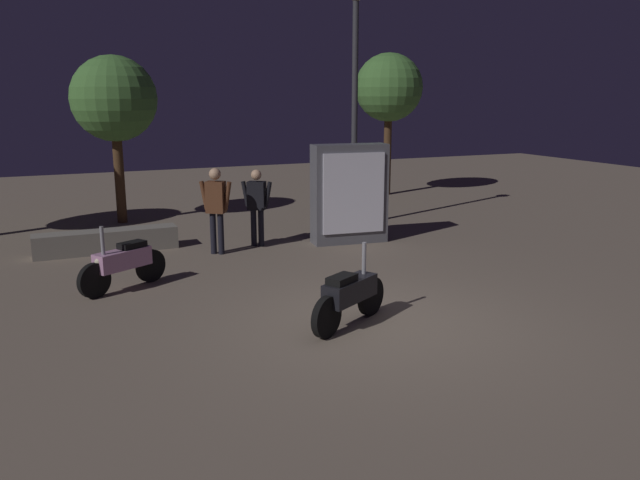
{
  "coord_description": "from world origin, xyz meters",
  "views": [
    {
      "loc": [
        -4.19,
        -7.29,
        3.1
      ],
      "look_at": [
        -0.44,
        1.09,
        1.0
      ],
      "focal_mm": 35.65,
      "sensor_mm": 36.0,
      "label": 1
    }
  ],
  "objects_px": {
    "person_rider_beside": "(216,203)",
    "streetlamp_near": "(355,79)",
    "motorcycle_black_foreground": "(350,295)",
    "kiosk_billboard": "(350,194)",
    "motorcycle_pink_parked_left": "(123,263)",
    "person_bystander_far": "(257,201)"
  },
  "relations": [
    {
      "from": "person_rider_beside",
      "to": "streetlamp_near",
      "type": "bearing_deg",
      "value": -33.69
    },
    {
      "from": "streetlamp_near",
      "to": "motorcycle_pink_parked_left",
      "type": "bearing_deg",
      "value": -151.57
    },
    {
      "from": "streetlamp_near",
      "to": "kiosk_billboard",
      "type": "height_order",
      "value": "streetlamp_near"
    },
    {
      "from": "streetlamp_near",
      "to": "kiosk_billboard",
      "type": "relative_size",
      "value": 2.63
    },
    {
      "from": "motorcycle_pink_parked_left",
      "to": "person_rider_beside",
      "type": "height_order",
      "value": "person_rider_beside"
    },
    {
      "from": "motorcycle_pink_parked_left",
      "to": "person_bystander_far",
      "type": "distance_m",
      "value": 3.62
    },
    {
      "from": "motorcycle_black_foreground",
      "to": "motorcycle_pink_parked_left",
      "type": "xyz_separation_m",
      "value": [
        -2.6,
        3.0,
        0.0
      ]
    },
    {
      "from": "streetlamp_near",
      "to": "person_rider_beside",
      "type": "bearing_deg",
      "value": -159.27
    },
    {
      "from": "motorcycle_black_foreground",
      "to": "streetlamp_near",
      "type": "height_order",
      "value": "streetlamp_near"
    },
    {
      "from": "person_bystander_far",
      "to": "motorcycle_pink_parked_left",
      "type": "bearing_deg",
      "value": 158.93
    },
    {
      "from": "motorcycle_black_foreground",
      "to": "motorcycle_pink_parked_left",
      "type": "bearing_deg",
      "value": 101.0
    },
    {
      "from": "motorcycle_pink_parked_left",
      "to": "person_rider_beside",
      "type": "distance_m",
      "value": 2.71
    },
    {
      "from": "motorcycle_black_foreground",
      "to": "person_rider_beside",
      "type": "bearing_deg",
      "value": 67.11
    },
    {
      "from": "motorcycle_black_foreground",
      "to": "person_bystander_far",
      "type": "distance_m",
      "value": 5.06
    },
    {
      "from": "motorcycle_black_foreground",
      "to": "person_bystander_far",
      "type": "height_order",
      "value": "person_bystander_far"
    },
    {
      "from": "motorcycle_black_foreground",
      "to": "person_rider_beside",
      "type": "relative_size",
      "value": 0.87
    },
    {
      "from": "motorcycle_black_foreground",
      "to": "kiosk_billboard",
      "type": "xyz_separation_m",
      "value": [
        2.28,
        4.55,
        0.61
      ]
    },
    {
      "from": "motorcycle_pink_parked_left",
      "to": "person_rider_beside",
      "type": "bearing_deg",
      "value": -169.59
    },
    {
      "from": "person_rider_beside",
      "to": "kiosk_billboard",
      "type": "xyz_separation_m",
      "value": [
        2.86,
        -0.16,
        0.02
      ]
    },
    {
      "from": "person_bystander_far",
      "to": "streetlamp_near",
      "type": "height_order",
      "value": "streetlamp_near"
    },
    {
      "from": "motorcycle_black_foreground",
      "to": "kiosk_billboard",
      "type": "relative_size",
      "value": 0.71
    },
    {
      "from": "motorcycle_black_foreground",
      "to": "kiosk_billboard",
      "type": "distance_m",
      "value": 5.12
    }
  ]
}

